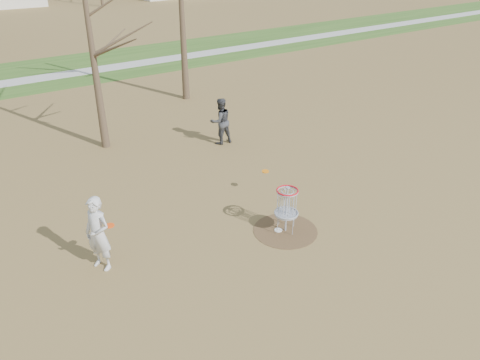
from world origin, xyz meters
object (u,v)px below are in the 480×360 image
at_px(player_throwing, 221,121).
at_px(disc_golf_basket, 287,202).
at_px(disc_grounded, 278,230).
at_px(player_standing, 98,234).

distance_m(player_throwing, disc_golf_basket, 6.51).
height_order(disc_grounded, disc_golf_basket, disc_golf_basket).
height_order(player_standing, player_throwing, player_standing).
bearing_deg(player_throwing, disc_golf_basket, 76.31).
bearing_deg(player_standing, disc_golf_basket, 46.47).
relative_size(player_throwing, disc_golf_basket, 1.35).
bearing_deg(player_standing, player_throwing, 98.88).
relative_size(player_standing, player_throwing, 1.07).
height_order(player_standing, disc_golf_basket, player_standing).
distance_m(player_standing, player_throwing, 8.22).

